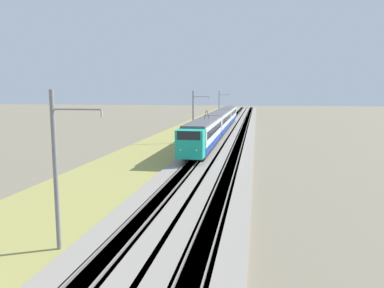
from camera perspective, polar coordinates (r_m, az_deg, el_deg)
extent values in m
cube|color=gray|center=(59.17, 3.37, 0.68)|extent=(240.00, 4.40, 0.30)
cube|color=gray|center=(58.86, 7.34, 0.59)|extent=(240.00, 4.40, 0.30)
cube|color=#4C4238|center=(59.17, 3.37, 0.68)|extent=(240.00, 1.57, 0.30)
cube|color=gray|center=(59.20, 2.86, 0.90)|extent=(240.00, 0.07, 0.15)
cube|color=gray|center=(59.08, 3.89, 0.88)|extent=(240.00, 0.07, 0.15)
cube|color=#4C4238|center=(58.86, 7.34, 0.59)|extent=(240.00, 1.57, 0.30)
cube|color=gray|center=(58.85, 6.83, 0.81)|extent=(240.00, 0.07, 0.15)
cube|color=gray|center=(58.81, 7.87, 0.79)|extent=(240.00, 0.07, 0.15)
cube|color=#99934C|center=(60.29, -3.02, 0.73)|extent=(240.00, 8.69, 0.12)
cube|color=#19A88E|center=(37.85, -0.23, 0.03)|extent=(2.23, 2.78, 2.86)
cube|color=black|center=(37.40, -0.32, 1.42)|extent=(1.60, 2.32, 0.86)
sphere|color=#F2EAC6|center=(37.04, -1.73, -0.90)|extent=(0.20, 0.20, 0.20)
sphere|color=#F2EAC6|center=(36.75, 0.71, -0.97)|extent=(0.20, 0.20, 0.20)
cube|color=navy|center=(47.54, 1.81, 0.41)|extent=(17.29, 2.90, 0.80)
cube|color=silver|center=(47.37, 1.82, 2.12)|extent=(17.29, 2.90, 2.06)
cube|color=black|center=(47.36, 1.82, 2.32)|extent=(15.91, 2.92, 0.87)
cube|color=#515156|center=(47.27, 1.83, 3.52)|extent=(17.29, 2.67, 0.25)
cube|color=black|center=(47.64, 1.81, -0.40)|extent=(16.43, 2.46, 0.55)
cylinder|color=black|center=(41.01, -0.25, -1.54)|extent=(0.86, 0.12, 0.86)
cylinder|color=black|center=(40.84, 1.22, -1.58)|extent=(0.86, 0.12, 0.86)
cube|color=navy|center=(66.30, 4.10, 2.55)|extent=(19.52, 2.90, 0.80)
cube|color=silver|center=(66.18, 4.11, 3.78)|extent=(19.52, 2.90, 2.06)
cube|color=black|center=(66.17, 4.11, 3.92)|extent=(17.96, 2.92, 0.87)
cube|color=#515156|center=(66.10, 4.12, 4.78)|extent=(19.52, 2.67, 0.25)
cube|color=black|center=(66.37, 4.09, 1.97)|extent=(18.54, 2.46, 0.55)
cube|color=navy|center=(86.27, 5.43, 3.79)|extent=(19.52, 2.90, 0.80)
cube|color=silver|center=(86.18, 5.44, 4.74)|extent=(19.52, 2.90, 2.06)
cube|color=black|center=(86.17, 5.44, 4.85)|extent=(17.96, 2.92, 0.87)
cube|color=#515156|center=(86.12, 5.45, 5.51)|extent=(19.52, 2.67, 0.25)
cube|color=black|center=(86.32, 5.42, 3.35)|extent=(18.54, 2.46, 0.55)
cylinder|color=black|center=(49.81, 2.05, 4.52)|extent=(0.06, 0.33, 1.08)
cylinder|color=black|center=(49.76, 2.45, 4.52)|extent=(0.06, 0.33, 1.08)
cube|color=black|center=(41.08, 0.48, -2.77)|extent=(0.10, 0.10, 0.00)
cylinder|color=slate|center=(18.79, -20.09, -4.13)|extent=(0.22, 0.22, 7.78)
cylinder|color=slate|center=(17.85, -17.19, 5.07)|extent=(0.08, 2.40, 0.08)
cylinder|color=#B2ADA8|center=(17.35, -13.62, 4.46)|extent=(0.10, 0.10, 0.30)
cylinder|color=slate|center=(55.72, 0.17, 4.13)|extent=(0.22, 0.22, 7.83)
cylinder|color=slate|center=(55.41, 1.41, 7.22)|extent=(0.08, 2.40, 0.08)
cylinder|color=#B2ADA8|center=(55.26, 2.65, 7.01)|extent=(0.10, 0.10, 0.30)
cylinder|color=slate|center=(94.27, 4.14, 5.68)|extent=(0.22, 0.22, 7.79)
cylinder|color=slate|center=(94.09, 4.89, 7.49)|extent=(0.08, 2.40, 0.08)
cylinder|color=#B2ADA8|center=(93.99, 5.63, 7.36)|extent=(0.10, 0.10, 0.30)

